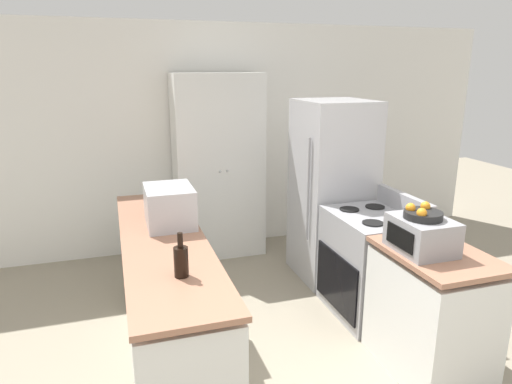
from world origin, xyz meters
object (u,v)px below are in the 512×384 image
refrigerator (332,191)px  fruit_bowl (422,214)px  wine_bottle (181,261)px  microwave (170,206)px  pantry_cabinet (218,167)px  stove (371,263)px  toaster_oven (422,235)px

refrigerator → fruit_bowl: (-0.15, -1.59, 0.26)m
refrigerator → wine_bottle: size_ratio=6.56×
refrigerator → microwave: refrigerator is taller
pantry_cabinet → stove: 2.05m
microwave → pantry_cabinet: bearing=63.4°
microwave → fruit_bowl: 1.87m
pantry_cabinet → microwave: size_ratio=4.36×
stove → pantry_cabinet: bearing=118.5°
refrigerator → toaster_oven: size_ratio=4.40×
pantry_cabinet → fruit_bowl: (0.81, -2.51, 0.14)m
wine_bottle → fruit_bowl: fruit_bowl is taller
microwave → fruit_bowl: size_ratio=1.86×
pantry_cabinet → fruit_bowl: pantry_cabinet is taller
stove → toaster_oven: size_ratio=2.58×
pantry_cabinet → fruit_bowl: bearing=-72.2°
refrigerator → microwave: 1.78m
stove → fruit_bowl: fruit_bowl is taller
pantry_cabinet → refrigerator: (0.96, -0.92, -0.12)m
microwave → toaster_oven: 1.88m
wine_bottle → toaster_oven: 1.61m
refrigerator → toaster_oven: refrigerator is taller
microwave → fruit_bowl: (1.54, -1.05, 0.11)m
pantry_cabinet → toaster_oven: size_ratio=5.00×
toaster_oven → wine_bottle: bearing=176.4°
toaster_oven → refrigerator: bearing=85.0°
fruit_bowl → refrigerator: bearing=84.7°
stove → refrigerator: refrigerator is taller
fruit_bowl → microwave: bearing=145.6°
refrigerator → toaster_oven: (-0.14, -1.59, 0.11)m
toaster_oven → fruit_bowl: (-0.01, 0.00, 0.15)m
stove → toaster_oven: bearing=-99.0°
wine_bottle → refrigerator: bearing=40.5°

